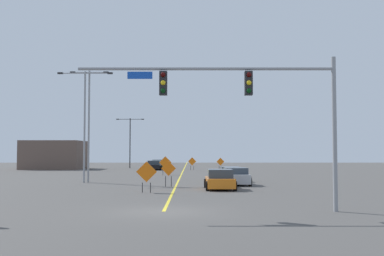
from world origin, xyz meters
name	(u,v)px	position (x,y,z in m)	size (l,w,h in m)	color
ground	(163,212)	(0.00, 0.00, 0.00)	(184.87, 184.87, 0.00)	#4C4947
road_centre_stripe	(184,169)	(0.00, 51.35, 0.00)	(0.16, 102.71, 0.01)	yellow
traffic_signal_assembly	(248,96)	(3.72, -0.01, 5.02)	(11.34, 0.44, 6.77)	gray
street_lamp_mid_right	(130,138)	(-8.74, 53.76, 4.83)	(4.51, 0.24, 8.01)	black
street_lamp_near_left	(84,116)	(-7.90, 18.88, 5.60)	(4.70, 0.24, 9.46)	gray
street_lamp_far_right	(89,117)	(-7.61, 19.19, 5.55)	(3.32, 0.24, 9.58)	gray
construction_sign_median_far	(168,170)	(-0.53, 14.36, 1.23)	(1.12, 0.24, 1.92)	orange
construction_sign_median_near	(220,162)	(5.14, 43.28, 1.14)	(1.07, 0.25, 1.80)	orange
construction_sign_right_lane	(192,162)	(1.25, 46.12, 1.15)	(1.15, 0.28, 1.83)	orange
construction_sign_right_shoulder	(146,173)	(-1.67, 9.34, 1.24)	(1.33, 0.14, 1.98)	orange
construction_sign_left_lane	(165,163)	(-1.79, 31.93, 1.32)	(1.40, 0.09, 2.10)	orange
car_yellow_distant	(230,174)	(4.58, 20.77, 0.63)	(2.23, 3.98, 1.29)	gold
car_orange_near	(220,180)	(3.16, 11.96, 0.65)	(2.11, 4.08, 1.39)	orange
car_green_far	(157,164)	(-4.49, 56.20, 0.64)	(2.11, 4.38, 1.32)	#196B38
car_black_approaching	(154,165)	(-4.26, 46.59, 0.65)	(2.18, 4.34, 1.36)	black
car_silver_passing	(235,177)	(4.64, 16.10, 0.65)	(2.20, 3.96, 1.36)	#B7BABF
roadside_building_west	(54,155)	(-19.71, 49.81, 2.14)	(8.57, 7.30, 4.29)	brown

